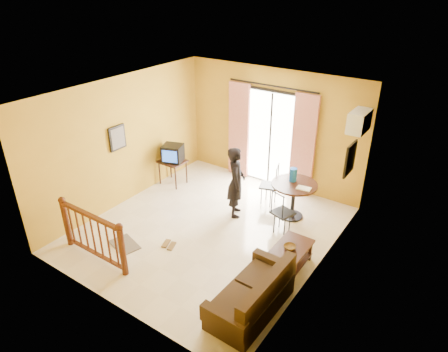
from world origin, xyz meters
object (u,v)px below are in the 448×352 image
Objects in this scene: coffee_table at (289,255)px; standing_person at (236,182)px; television at (173,153)px; sofa at (253,297)px; dining_table at (294,191)px.

standing_person is at bearing 150.82° from coffee_table.
standing_person is at bearing -28.71° from television.
sofa is (-0.00, -1.21, -0.00)m from coffee_table.
sofa is at bearing -172.57° from standing_person.
standing_person is at bearing -150.18° from dining_table.
dining_table is 1.74m from coffee_table.
standing_person reaches higher than television.
television is 3.97m from coffee_table.
sofa is at bearing -90.03° from coffee_table.
coffee_table is 1.21m from sofa.
television is 0.60× the size of dining_table.
standing_person is at bearing 129.75° from sofa.
dining_table is at bearing 113.78° from coffee_table.
coffee_table is at bearing -38.79° from television.
coffee_table is (3.72, -1.27, -0.53)m from television.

